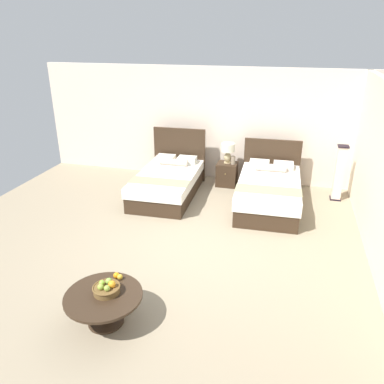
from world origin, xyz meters
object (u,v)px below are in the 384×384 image
Objects in this scene: nightstand at (227,174)px; coffee_table at (104,301)px; table_lamp at (228,150)px; floor_lamp_corner at (339,173)px; fruit_bowl at (107,288)px; loose_apple at (120,277)px; bed_near_window at (168,182)px; vase at (233,160)px; bed_near_corner at (269,191)px; loose_orange at (116,275)px.

nightstand is 0.57× the size of coffee_table.
table_lamp is 2.46m from floor_lamp_corner.
floor_lamp_corner reaches higher than nightstand.
fruit_bowl is 0.29m from loose_apple.
bed_near_window is at bearing 97.05° from coffee_table.
table_lamp is at bearing 82.68° from fruit_bowl.
vase is 0.16× the size of floor_lamp_corner.
vase is at bearing 135.85° from bed_near_corner.
bed_near_window is 3.73m from loose_orange.
floor_lamp_corner is at bearing 10.87° from bed_near_window.
floor_lamp_corner is at bearing 26.63° from bed_near_corner.
fruit_bowl is at bearing -87.30° from loose_orange.
loose_orange is at bearing 165.35° from loose_apple.
loose_apple is at bearing -97.27° from table_lamp.
vase is at bearing 80.79° from coffee_table.
bed_near_corner is 4.05m from loose_orange.
bed_near_corner is at bearing -41.90° from table_lamp.
vase is 0.57× the size of fruit_bowl.
bed_near_window is at bearing -141.64° from table_lamp.
bed_near_window is at bearing 98.68° from loose_apple.
table_lamp is 4.96m from fruit_bowl.
bed_near_corner is at bearing 67.31° from coffee_table.
table_lamp is at bearing 38.36° from bed_near_window.
coffee_table is at bearing -91.51° from loose_orange.
fruit_bowl is 0.28× the size of floor_lamp_corner.
loose_apple is (-0.73, -4.56, -0.19)m from vase.
fruit_bowl reaches higher than coffee_table.
loose_apple is at bearing -113.71° from bed_near_corner.
floor_lamp_corner is (3.02, 4.40, 0.15)m from loose_apple.
vase is (0.14, -0.04, 0.37)m from nightstand.
bed_near_corner is 11.68× the size of vase.
bed_near_window is at bearing 97.48° from fruit_bowl.
bed_near_corner is at bearing -0.34° from bed_near_window.
floor_lamp_corner is (3.59, 0.69, 0.29)m from bed_near_window.
bed_near_window is 27.83× the size of loose_orange.
fruit_bowl is (0.52, -4.00, 0.17)m from bed_near_window.
loose_apple is at bearing -97.30° from nightstand.
bed_near_corner is 28.27× the size of loose_orange.
floor_lamp_corner is (2.43, -0.21, 0.33)m from nightstand.
bed_near_corner is 4.14× the size of nightstand.
nightstand is 4.64m from loose_apple.
loose_apple is at bearing -99.09° from vase.
bed_near_window reaches higher than bed_near_corner.
coffee_table is at bearing -97.51° from table_lamp.
nightstand is at bearing 82.65° from fruit_bowl.
loose_orange is (-0.06, 0.01, 0.00)m from loose_apple.
bed_near_window is 0.98× the size of bed_near_corner.
vase is 4.62m from loose_orange.
coffee_table is (-0.79, -4.90, -0.31)m from vase.
table_lamp reaches higher than fruit_bowl.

